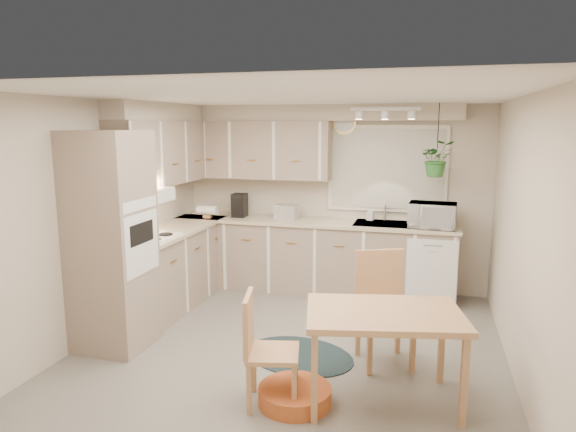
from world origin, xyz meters
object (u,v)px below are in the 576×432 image
Objects in this scene: chair_left at (273,350)px; braided_rug at (299,355)px; chair_back at (385,310)px; pet_bed at (295,395)px; microwave at (432,213)px; dining_table at (383,357)px.

braided_rug is at bearing 167.70° from chair_left.
chair_back reaches higher than chair_left.
pet_bed is 1.06× the size of microwave.
braided_rug is (-0.78, -0.06, -0.50)m from chair_back.
chair_left is 1.53× the size of pet_bed.
braided_rug is at bearing 143.83° from dining_table.
dining_table is 1.08m from braided_rug.
chair_left reaches higher than pet_bed.
braided_rug is at bearing 101.74° from pet_bed.
dining_table is at bearing 94.70° from chair_left.
microwave reaches higher than pet_bed.
microwave is (0.34, 2.44, 0.75)m from dining_table.
pet_bed is 3.03m from microwave.
microwave is at bearing 82.03° from dining_table.
pet_bed is at bearing 32.51° from chair_back.
braided_rug is 0.84m from pet_bed.
chair_back is at bearing 93.51° from dining_table.
microwave is (1.16, 1.84, 1.12)m from braided_rug.
microwave reaches higher than dining_table.
chair_left is 1.20m from chair_back.
chair_left is (-0.81, -0.26, 0.07)m from dining_table.
dining_table is 2.05× the size of pet_bed.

